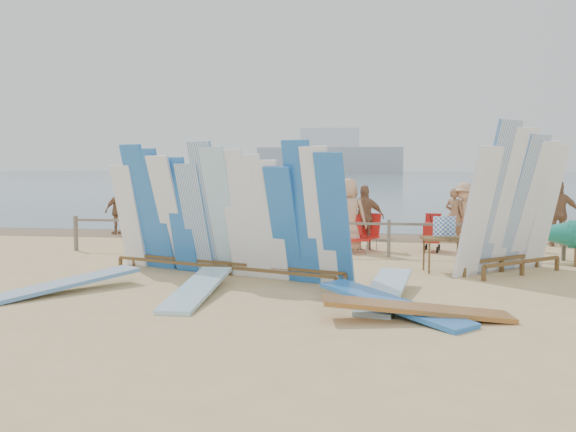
# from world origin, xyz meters

# --- Properties ---
(ground) EXTENTS (160.00, 160.00, 0.00)m
(ground) POSITION_xyz_m (0.00, 0.00, 0.00)
(ground) COLOR tan
(ground) RESTS_ON ground
(ocean) EXTENTS (320.00, 240.00, 0.02)m
(ocean) POSITION_xyz_m (0.00, 128.00, 0.00)
(ocean) COLOR #426476
(ocean) RESTS_ON ground
(wet_sand_strip) EXTENTS (40.00, 2.60, 0.01)m
(wet_sand_strip) POSITION_xyz_m (0.00, 7.20, 0.00)
(wet_sand_strip) COLOR brown
(wet_sand_strip) RESTS_ON ground
(distant_ship) EXTENTS (45.00, 8.00, 14.00)m
(distant_ship) POSITION_xyz_m (-12.00, 180.00, 5.31)
(distant_ship) COLOR #999EA3
(distant_ship) RESTS_ON ocean
(fence) EXTENTS (12.08, 0.08, 0.90)m
(fence) POSITION_xyz_m (0.00, 3.00, 0.63)
(fence) COLOR #736557
(fence) RESTS_ON ground
(main_surfboard_rack) EXTENTS (5.24, 2.41, 2.67)m
(main_surfboard_rack) POSITION_xyz_m (-1.29, -0.15, 1.20)
(main_surfboard_rack) COLOR brown
(main_surfboard_rack) RESTS_ON ground
(side_surfboard_rack) EXTENTS (2.49, 2.22, 3.07)m
(side_surfboard_rack) POSITION_xyz_m (4.41, 1.00, 1.37)
(side_surfboard_rack) COLOR brown
(side_surfboard_rack) RESTS_ON ground
(vendor_table) EXTENTS (0.96, 0.75, 1.16)m
(vendor_table) POSITION_xyz_m (3.07, 1.05, 0.38)
(vendor_table) COLOR brown
(vendor_table) RESTS_ON ground
(flat_board_e) EXTENTS (2.04, 2.51, 0.30)m
(flat_board_e) POSITION_xyz_m (-3.67, -1.98, 0.00)
(flat_board_e) COLOR silver
(flat_board_e) RESTS_ON ground
(flat_board_c) EXTENTS (2.75, 0.95, 0.33)m
(flat_board_c) POSITION_xyz_m (2.25, -3.06, 0.00)
(flat_board_c) COLOR #9C632A
(flat_board_c) RESTS_ON ground
(flat_board_a) EXTENTS (0.57, 2.70, 0.28)m
(flat_board_a) POSITION_xyz_m (-1.29, -1.97, 0.00)
(flat_board_a) COLOR #8AC5DE
(flat_board_a) RESTS_ON ground
(flat_board_b) EXTENTS (1.01, 2.75, 0.30)m
(flat_board_b) POSITION_xyz_m (1.83, -1.74, 0.00)
(flat_board_b) COLOR #8AC5DE
(flat_board_b) RESTS_ON ground
(flat_board_d) EXTENTS (2.32, 2.29, 0.28)m
(flat_board_d) POSITION_xyz_m (1.92, -2.67, 0.00)
(flat_board_d) COLOR blue
(flat_board_d) RESTS_ON ground
(beach_chair_left) EXTENTS (0.83, 0.84, 0.96)m
(beach_chair_left) POSITION_xyz_m (1.42, 4.11, 0.28)
(beach_chair_left) COLOR red
(beach_chair_left) RESTS_ON ground
(beach_chair_right) EXTENTS (0.81, 0.82, 0.94)m
(beach_chair_right) POSITION_xyz_m (1.15, 3.59, 0.27)
(beach_chair_right) COLOR red
(beach_chair_right) RESTS_ON ground
(stroller) EXTENTS (0.60, 0.77, 0.96)m
(stroller) POSITION_xyz_m (3.12, 4.15, 0.38)
(stroller) COLOR red
(stroller) RESTS_ON ground
(beachgoer_6) EXTENTS (0.97, 0.56, 1.89)m
(beachgoer_6) POSITION_xyz_m (0.99, 3.74, 0.94)
(beachgoer_6) COLOR tan
(beachgoer_6) RESTS_ON ground
(beachgoer_extra_1) EXTENTS (0.86, 0.94, 1.53)m
(beachgoer_extra_1) POSITION_xyz_m (-6.46, 6.73, 0.76)
(beachgoer_extra_1) COLOR #8C6042
(beachgoer_extra_1) RESTS_ON ground
(beachgoer_4) EXTENTS (1.03, 0.54, 1.69)m
(beachgoer_4) POSITION_xyz_m (1.41, 4.25, 0.85)
(beachgoer_4) COLOR #8C6042
(beachgoer_4) RESTS_ON ground
(beachgoer_2) EXTENTS (0.74, 0.91, 1.69)m
(beachgoer_2) POSITION_xyz_m (-1.15, 4.75, 0.85)
(beachgoer_2) COLOR beige
(beachgoer_2) RESTS_ON ground
(beachgoer_7) EXTENTS (0.64, 0.59, 1.56)m
(beachgoer_7) POSITION_xyz_m (3.92, 6.08, 0.78)
(beachgoer_7) COLOR #8C6042
(beachgoer_7) RESTS_ON ground
(beachgoer_8) EXTENTS (0.44, 0.84, 1.69)m
(beachgoer_8) POSITION_xyz_m (5.03, 5.11, 0.85)
(beachgoer_8) COLOR beige
(beachgoer_8) RESTS_ON ground
(beachgoer_10) EXTENTS (1.14, 0.72, 1.80)m
(beachgoer_10) POSITION_xyz_m (6.61, 5.58, 0.90)
(beachgoer_10) COLOR #8C6042
(beachgoer_10) RESTS_ON ground
(beachgoer_9) EXTENTS (1.20, 0.93, 1.72)m
(beachgoer_9) POSITION_xyz_m (4.17, 6.02, 0.86)
(beachgoer_9) COLOR tan
(beachgoer_9) RESTS_ON ground
(beachgoer_3) EXTENTS (1.10, 0.79, 1.58)m
(beachgoer_3) POSITION_xyz_m (-1.53, 4.95, 0.79)
(beachgoer_3) COLOR tan
(beachgoer_3) RESTS_ON ground
(beachgoer_5) EXTENTS (1.61, 0.84, 1.65)m
(beachgoer_5) POSITION_xyz_m (0.93, 6.97, 0.83)
(beachgoer_5) COLOR beige
(beachgoer_5) RESTS_ON ground
(beachgoer_11) EXTENTS (1.43, 1.24, 1.55)m
(beachgoer_11) POSITION_xyz_m (-5.51, 6.68, 0.78)
(beachgoer_11) COLOR beige
(beachgoer_11) RESTS_ON ground
(beachgoer_1) EXTENTS (0.50, 0.72, 1.81)m
(beachgoer_1) POSITION_xyz_m (-4.16, 5.72, 0.90)
(beachgoer_1) COLOR #8C6042
(beachgoer_1) RESTS_ON ground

